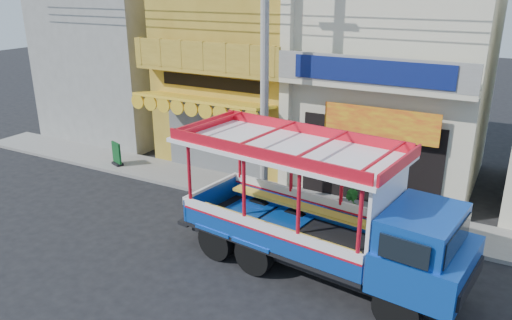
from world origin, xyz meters
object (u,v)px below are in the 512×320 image
Objects in this scene: green_sign at (117,155)px; utility_pole at (269,52)px; potted_plant_a at (398,207)px; potted_plant_b at (352,203)px; potted_plant_c at (405,207)px; songthaew_truck at (337,218)px.

utility_pole is at bearing -2.65° from green_sign.
potted_plant_a is at bearing 1.80° from green_sign.
utility_pole reaches higher than potted_plant_a.
potted_plant_a is 1.40m from potted_plant_b.
songthaew_truck is at bearing 17.37° from potted_plant_c.
potted_plant_b is 0.94× the size of potted_plant_c.
songthaew_truck is 9.03× the size of potted_plant_b.
songthaew_truck is 3.64m from potted_plant_b.
green_sign reaches higher than potted_plant_c.
potted_plant_b is at bearing 101.39° from songthaew_truck.
green_sign is at bearing 162.69° from potted_plant_a.
songthaew_truck reaches higher than potted_plant_b.
utility_pole is at bearing -49.63° from potted_plant_c.
utility_pole is 8.29m from green_sign.
utility_pole is at bearing 170.13° from potted_plant_a.
utility_pole is 5.69m from songthaew_truck.
utility_pole is 29.93× the size of green_sign.
utility_pole is 6.08m from potted_plant_a.
potted_plant_b is (-0.68, 3.39, -1.13)m from songthaew_truck.
songthaew_truck is at bearing -17.99° from green_sign.
utility_pole is at bearing 36.17° from potted_plant_b.
songthaew_truck reaches higher than potted_plant_a.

